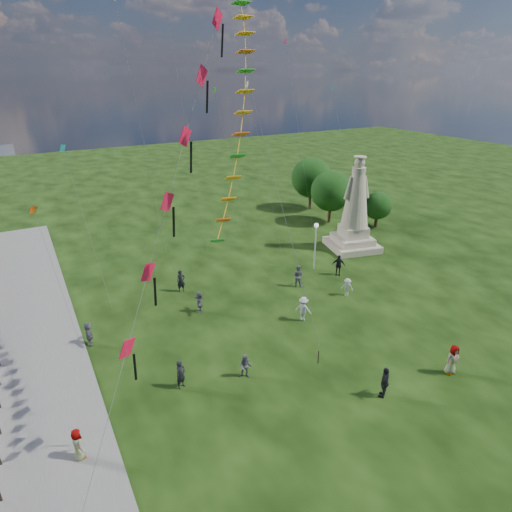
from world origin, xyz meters
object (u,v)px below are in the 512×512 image
person_8 (347,287)px  person_11 (199,302)px  person_3 (385,382)px  person_0 (181,375)px  person_4 (452,360)px  person_5 (89,333)px  statue (355,215)px  person_9 (338,265)px  person_6 (181,281)px  person_10 (78,446)px  person_2 (303,309)px  person_1 (246,366)px  lamppost (316,236)px  person_7 (298,276)px

person_8 → person_11: 11.51m
person_3 → person_11: person_3 is taller
person_0 → person_4: 15.55m
person_5 → statue: bearing=-74.4°
person_3 → person_9: bearing=-152.2°
person_3 → statue: bearing=-158.7°
statue → person_6: bearing=-164.8°
person_0 → person_4: (14.14, -6.48, 0.07)m
person_4 → person_5: person_4 is taller
person_0 → person_3: (9.31, -6.00, 0.06)m
person_4 → person_10: 20.26m
person_2 → person_11: size_ratio=1.09×
person_11 → person_1: bearing=6.2°
person_5 → person_10: size_ratio=1.01×
lamppost → person_1: 16.02m
lamppost → person_9: lamppost is taller
person_0 → person_10: 6.15m
person_5 → person_8: 18.99m
person_2 → person_3: (-0.64, -8.49, 0.02)m
lamppost → person_10: size_ratio=2.66×
person_5 → person_2: bearing=-101.5°
person_3 → person_11: size_ratio=1.12×
person_5 → person_11: bearing=-81.7°
person_8 → person_4: bearing=-43.4°
person_1 → person_10: size_ratio=0.95×
person_9 → person_11: bearing=-141.4°
person_0 → person_7: 14.42m
person_5 → lamppost: bearing=-77.3°
person_2 → person_3: 8.51m
person_5 → person_9: 20.52m
person_4 → person_5: size_ratio=1.16×
person_5 → person_8: size_ratio=1.11×
person_0 → person_4: bearing=-50.2°
person_7 → person_0: bearing=78.8°
person_6 → person_10: person_6 is taller
lamppost → person_1: lamppost is taller
person_2 → person_11: person_2 is taller
person_7 → person_4: bearing=146.2°
person_1 → person_7: 12.12m
statue → person_2: (-11.98, -8.68, -2.52)m
person_1 → person_3: 7.66m
person_5 → person_6: person_6 is taller
person_9 → person_4: bearing=-62.4°
person_3 → person_5: person_3 is taller
person_2 → person_8: person_2 is taller
person_3 → person_4: size_ratio=0.99×
person_4 → person_10: bearing=171.7°
lamppost → person_0: (-15.75, -9.08, -2.22)m
lamppost → person_3: 16.54m
person_0 → person_6: bearing=44.3°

